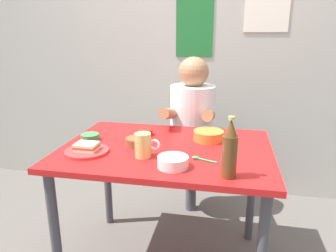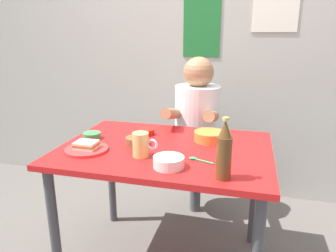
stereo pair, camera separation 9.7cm
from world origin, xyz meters
TOP-DOWN VIEW (x-y plane):
  - wall_back at (0.00, 1.05)m, footprint 4.40×0.09m
  - dining_table at (0.00, 0.00)m, footprint 1.10×0.80m
  - stool at (0.06, 0.63)m, footprint 0.34×0.34m
  - person_seated at (0.06, 0.62)m, footprint 0.33×0.56m
  - plate_orange at (-0.38, -0.16)m, footprint 0.22×0.22m
  - sandwich at (-0.38, -0.16)m, footprint 0.11×0.09m
  - beer_mug at (-0.08, -0.16)m, footprint 0.13×0.08m
  - beer_bottle at (0.33, -0.31)m, footprint 0.06×0.06m
  - rice_bowl_white at (0.08, -0.26)m, footprint 0.14×0.14m
  - condiment_bowl_brown at (-0.16, -0.01)m, footprint 0.12×0.12m
  - dip_bowl_green at (-0.44, 0.02)m, footprint 0.10×0.10m
  - soup_bowl_orange at (0.21, 0.15)m, footprint 0.17×0.17m
  - sambal_bowl_red at (-0.17, 0.17)m, footprint 0.10×0.10m
  - spoon at (0.19, -0.15)m, footprint 0.12×0.05m

SIDE VIEW (x-z plane):
  - stool at x=0.06m, z-range 0.12..0.57m
  - dining_table at x=0.00m, z-range 0.28..1.02m
  - spoon at x=0.19m, z-range 0.74..0.75m
  - plate_orange at x=-0.38m, z-range 0.74..0.75m
  - sambal_bowl_red at x=-0.17m, z-range 0.74..0.78m
  - dip_bowl_green at x=-0.44m, z-range 0.74..0.78m
  - condiment_bowl_brown at x=-0.16m, z-range 0.74..0.78m
  - person_seated at x=0.06m, z-range 0.41..1.13m
  - rice_bowl_white at x=0.08m, z-range 0.74..0.79m
  - soup_bowl_orange at x=0.21m, z-range 0.74..0.80m
  - sandwich at x=-0.38m, z-range 0.75..0.79m
  - beer_mug at x=-0.08m, z-range 0.74..0.86m
  - beer_bottle at x=0.33m, z-range 0.73..0.99m
  - wall_back at x=0.00m, z-range 0.00..2.60m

